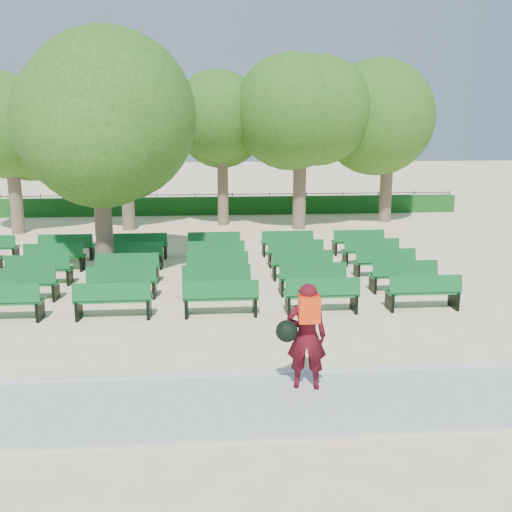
{
  "coord_description": "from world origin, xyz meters",
  "views": [
    {
      "loc": [
        -0.28,
        -16.04,
        4.53
      ],
      "look_at": [
        0.98,
        -1.0,
        1.1
      ],
      "focal_mm": 40.0,
      "sensor_mm": 36.0,
      "label": 1
    }
  ],
  "objects": [
    {
      "name": "curb",
      "position": [
        0.0,
        -6.25,
        0.05
      ],
      "size": [
        30.0,
        0.12,
        0.1
      ],
      "primitive_type": "cube",
      "color": "silver",
      "rests_on": "ground"
    },
    {
      "name": "bench_array",
      "position": [
        -1.36,
        0.62,
        0.1
      ],
      "size": [
        1.88,
        0.73,
        1.16
      ],
      "rotation": [
        0.0,
        0.0,
        0.09
      ],
      "color": "#105C26",
      "rests_on": "ground"
    },
    {
      "name": "fence",
      "position": [
        0.0,
        14.4,
        0.0
      ],
      "size": [
        26.0,
        0.1,
        1.02
      ],
      "primitive_type": null,
      "color": "black",
      "rests_on": "ground"
    },
    {
      "name": "tree_among",
      "position": [
        -3.42,
        1.08,
        4.76
      ],
      "size": [
        5.18,
        5.18,
        7.12
      ],
      "color": "brown",
      "rests_on": "ground"
    },
    {
      "name": "paving",
      "position": [
        0.0,
        -7.4,
        0.03
      ],
      "size": [
        30.0,
        2.2,
        0.06
      ],
      "primitive_type": "cube",
      "color": "#B3B4AF",
      "rests_on": "ground"
    },
    {
      "name": "tree_line",
      "position": [
        0.0,
        10.0,
        0.0
      ],
      "size": [
        21.8,
        6.8,
        7.04
      ],
      "primitive_type": null,
      "color": "#30631A",
      "rests_on": "ground"
    },
    {
      "name": "hedge",
      "position": [
        0.0,
        14.0,
        0.45
      ],
      "size": [
        26.0,
        0.7,
        0.9
      ],
      "primitive_type": "cube",
      "color": "#145119",
      "rests_on": "ground"
    },
    {
      "name": "person",
      "position": [
        1.33,
        -6.9,
        1.04
      ],
      "size": [
        0.92,
        0.58,
        1.9
      ],
      "rotation": [
        0.0,
        0.0,
        2.98
      ],
      "color": "#4C0A14",
      "rests_on": "ground"
    },
    {
      "name": "ground",
      "position": [
        0.0,
        0.0,
        0.0
      ],
      "size": [
        120.0,
        120.0,
        0.0
      ],
      "primitive_type": "plane",
      "color": "beige"
    }
  ]
}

